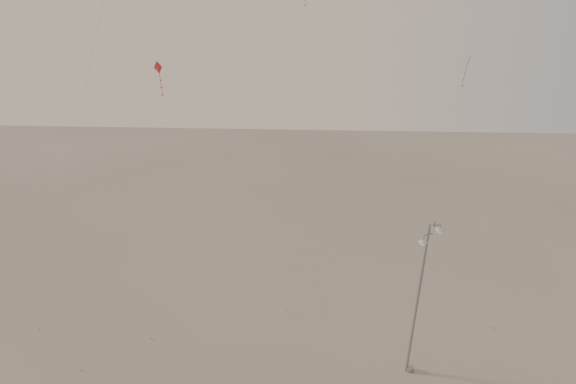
{
  "coord_description": "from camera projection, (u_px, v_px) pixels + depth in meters",
  "views": [
    {
      "loc": [
        4.24,
        -21.69,
        19.54
      ],
      "look_at": [
        2.25,
        5.0,
        10.43
      ],
      "focal_mm": 28.0,
      "sensor_mm": 36.0,
      "label": 1
    }
  ],
  "objects": [
    {
      "name": "kite_3",
      "position": [
        136.0,
        157.0,
        23.95
      ],
      "size": [
        6.55,
        1.35,
        18.53
      ],
      "rotation": [
        0.0,
        0.0,
        -0.22
      ],
      "color": "maroon",
      "rests_on": "ground"
    },
    {
      "name": "kite_1",
      "position": [
        270.0,
        50.0,
        28.05
      ],
      "size": [
        10.24,
        5.54,
        24.1
      ],
      "rotation": [
        0.0,
        0.0,
        -1.05
      ],
      "color": "#352F2C",
      "rests_on": "ground"
    },
    {
      "name": "ground",
      "position": [
        245.0,
        381.0,
        27.07
      ],
      "size": [
        160.0,
        160.0,
        0.0
      ],
      "primitive_type": "plane",
      "color": "#9E9383",
      "rests_on": "ground"
    },
    {
      "name": "kite_4",
      "position": [
        473.0,
        123.0,
        29.42
      ],
      "size": [
        3.54,
        2.81,
        18.57
      ],
      "rotation": [
        0.0,
        0.0,
        1.6
      ],
      "color": "#352F2C",
      "rests_on": "ground"
    },
    {
      "name": "street_lamp",
      "position": [
        419.0,
        296.0,
        26.19
      ],
      "size": [
        1.49,
        1.04,
        10.04
      ],
      "color": "#979AA0",
      "rests_on": "ground"
    }
  ]
}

